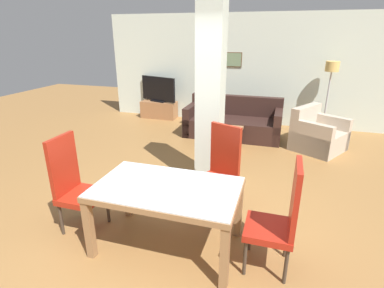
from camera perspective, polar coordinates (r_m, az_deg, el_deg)
ground_plane at (r=3.56m, az=-4.48°, el=-18.53°), size 18.00×18.00×0.00m
back_wall at (r=7.89m, az=9.56°, el=13.74°), size 7.20×0.09×2.70m
divider_pillar at (r=4.40m, az=3.54°, el=8.76°), size 0.36×0.39×2.70m
dining_table at (r=3.23m, az=-4.77°, el=-10.43°), size 1.52×0.91×0.74m
dining_chair_head_left at (r=3.77m, az=-21.58°, el=-6.87°), size 0.46×0.46×1.16m
dining_chair_head_right at (r=3.04m, az=16.51°, el=-13.13°), size 0.46×0.46×1.16m
dining_chair_far_right at (r=3.88m, az=5.35°, el=-4.65°), size 0.60×0.60×1.16m
sofa at (r=6.93m, az=7.86°, el=3.94°), size 2.12×0.94×0.87m
armchair at (r=6.52m, az=22.72°, el=1.50°), size 1.19×1.21×0.85m
coffee_table at (r=6.07m, az=6.28°, el=1.07°), size 0.67×0.48×0.46m
bottle at (r=5.97m, az=5.10°, el=3.93°), size 0.07×0.07×0.23m
tv_stand at (r=8.42m, az=-6.28°, el=6.53°), size 0.97×0.40×0.46m
tv_screen at (r=8.30m, az=-6.43°, el=10.26°), size 1.08×0.39×0.67m
floor_lamp at (r=7.52m, az=24.98°, el=12.02°), size 0.29×0.29×1.65m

